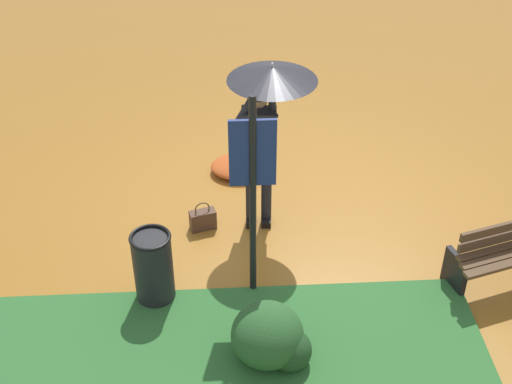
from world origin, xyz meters
The scene contains 7 objects.
ground_plane centered at (0.00, 0.00, 0.00)m, with size 18.00×18.00×0.00m, color #9E6623.
person_with_umbrella centered at (-0.04, -0.17, 1.55)m, with size 0.96×0.96×2.04m.
info_sign_post centered at (-0.25, -1.35, 1.44)m, with size 0.44×0.07×2.30m.
handbag centered at (-0.78, -0.27, 0.13)m, with size 0.33×0.22×0.37m.
trash_bin centered at (-1.26, -1.42, 0.42)m, with size 0.42×0.42×0.83m.
shrub_cluster centered at (-0.13, -2.30, 0.28)m, with size 0.74×0.68×0.61m.
leaf_pile_by_bench centered at (-0.29, 0.89, 0.09)m, with size 0.78×0.62×0.17m.
Camera 1 is at (-0.54, -6.77, 5.14)m, focal length 49.32 mm.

